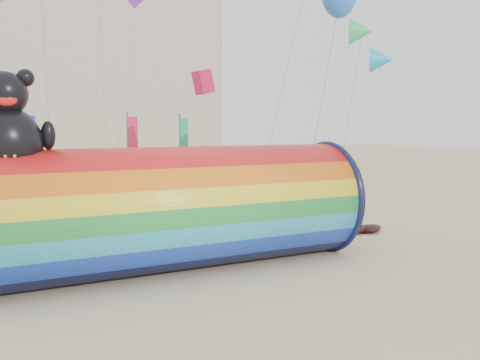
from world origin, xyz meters
name	(u,v)px	position (x,y,z in m)	size (l,w,h in m)	color
ground	(248,254)	(0.00, 0.00, 0.00)	(160.00, 160.00, 0.00)	#CCB58C
windsock_assembly	(157,206)	(-3.43, -0.54, 1.98)	(12.93, 3.94, 5.96)	red
kite_handler	(317,208)	(4.89, 2.72, 0.87)	(0.63, 0.42, 1.74)	slate
fabric_bundle	(356,229)	(5.69, 1.11, 0.17)	(2.62, 1.35, 0.41)	#380A0C
festival_banners	(122,156)	(-0.04, 15.15, 2.64)	(11.07, 5.26, 5.20)	#59595E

